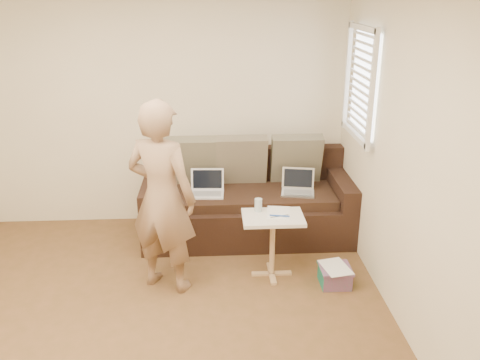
# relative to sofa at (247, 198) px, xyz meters

# --- Properties ---
(floor) EXTENTS (4.50, 4.50, 0.00)m
(floor) POSITION_rel_sofa_xyz_m (-0.90, -1.77, -0.42)
(floor) COLOR brown
(floor) RESTS_ON ground
(wall_back) EXTENTS (4.00, 0.00, 4.00)m
(wall_back) POSITION_rel_sofa_xyz_m (-0.90, 0.48, 0.87)
(wall_back) COLOR beige
(wall_back) RESTS_ON ground
(wall_right) EXTENTS (0.00, 4.50, 4.50)m
(wall_right) POSITION_rel_sofa_xyz_m (1.10, -1.77, 0.87)
(wall_right) COLOR beige
(wall_right) RESTS_ON ground
(window_blinds) EXTENTS (0.12, 0.88, 1.08)m
(window_blinds) POSITION_rel_sofa_xyz_m (1.05, -0.27, 1.28)
(window_blinds) COLOR white
(window_blinds) RESTS_ON wall_right
(sofa) EXTENTS (2.20, 0.95, 0.85)m
(sofa) POSITION_rel_sofa_xyz_m (0.00, 0.00, 0.00)
(sofa) COLOR black
(sofa) RESTS_ON ground
(pillow_left) EXTENTS (0.55, 0.29, 0.57)m
(pillow_left) POSITION_rel_sofa_xyz_m (-0.60, 0.21, 0.37)
(pillow_left) COLOR brown
(pillow_left) RESTS_ON sofa
(pillow_mid) EXTENTS (0.55, 0.27, 0.57)m
(pillow_mid) POSITION_rel_sofa_xyz_m (-0.05, 0.21, 0.37)
(pillow_mid) COLOR brown
(pillow_mid) RESTS_ON sofa
(pillow_right) EXTENTS (0.55, 0.28, 0.57)m
(pillow_right) POSITION_rel_sofa_xyz_m (0.55, 0.22, 0.37)
(pillow_right) COLOR brown
(pillow_right) RESTS_ON sofa
(laptop_silver) EXTENTS (0.38, 0.30, 0.23)m
(laptop_silver) POSITION_rel_sofa_xyz_m (0.52, -0.13, 0.10)
(laptop_silver) COLOR #B7BABC
(laptop_silver) RESTS_ON sofa
(laptop_white) EXTENTS (0.36, 0.27, 0.25)m
(laptop_white) POSITION_rel_sofa_xyz_m (-0.43, -0.12, 0.10)
(laptop_white) COLOR white
(laptop_white) RESTS_ON sofa
(person) EXTENTS (0.75, 0.65, 1.73)m
(person) POSITION_rel_sofa_xyz_m (-0.80, -0.98, 0.44)
(person) COLOR #866749
(person) RESTS_ON ground
(side_table) EXTENTS (0.55, 0.39, 0.61)m
(side_table) POSITION_rel_sofa_xyz_m (0.17, -0.86, -0.12)
(side_table) COLOR silver
(side_table) RESTS_ON ground
(drinking_glass) EXTENTS (0.07, 0.07, 0.12)m
(drinking_glass) POSITION_rel_sofa_xyz_m (0.05, -0.74, 0.24)
(drinking_glass) COLOR silver
(drinking_glass) RESTS_ON side_table
(scissors) EXTENTS (0.19, 0.11, 0.02)m
(scissors) POSITION_rel_sofa_xyz_m (0.23, -0.88, 0.19)
(scissors) COLOR silver
(scissors) RESTS_ON side_table
(paper_on_table) EXTENTS (0.25, 0.33, 0.00)m
(paper_on_table) POSITION_rel_sofa_xyz_m (0.23, -0.80, 0.19)
(paper_on_table) COLOR white
(paper_on_table) RESTS_ON side_table
(striped_box) EXTENTS (0.28, 0.28, 0.18)m
(striped_box) POSITION_rel_sofa_xyz_m (0.73, -1.06, -0.34)
(striped_box) COLOR #B81B75
(striped_box) RESTS_ON ground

